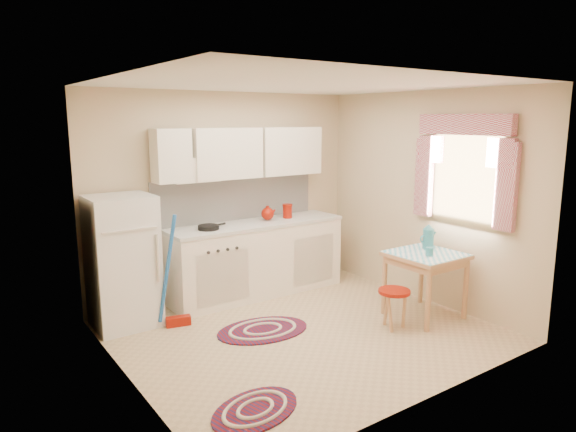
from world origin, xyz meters
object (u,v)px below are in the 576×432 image
(base_cabinets, at_px, (257,260))
(stool, at_px, (394,309))
(fridge, at_px, (123,262))
(table, at_px, (424,285))

(base_cabinets, height_order, stool, base_cabinets)
(fridge, xyz_separation_m, table, (2.80, -1.67, -0.34))
(table, xyz_separation_m, stool, (-0.53, -0.04, -0.15))
(fridge, distance_m, stool, 2.89)
(fridge, relative_size, table, 1.94)
(table, bearing_deg, stool, -175.16)
(table, relative_size, stool, 1.71)
(fridge, height_order, base_cabinets, fridge)
(stool, bearing_deg, base_cabinets, 108.69)
(base_cabinets, relative_size, stool, 5.36)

